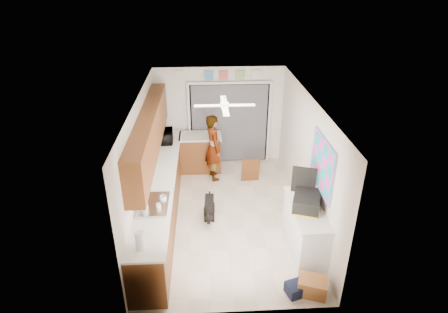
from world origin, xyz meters
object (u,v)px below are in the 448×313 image
object	(u,v)px
soap_bottle	(144,201)
man	(213,148)
microwave	(165,136)
dog	(209,207)
paper_towel_roll	(140,240)
navy_crate	(297,289)
cup	(163,198)
suitcase	(307,201)
cardboard_box	(312,286)

from	to	relation	value
soap_bottle	man	world-z (taller)	man
microwave	dog	size ratio (longest dim) A/B	0.84
paper_towel_roll	dog	world-z (taller)	paper_towel_roll
man	soap_bottle	bearing A→B (deg)	140.18
paper_towel_roll	man	distance (m)	3.84
navy_crate	man	world-z (taller)	man
cup	paper_towel_roll	size ratio (longest dim) A/B	0.41
cup	paper_towel_roll	world-z (taller)	paper_towel_roll
suitcase	cardboard_box	size ratio (longest dim) A/B	1.29
cardboard_box	man	world-z (taller)	man
navy_crate	man	distance (m)	4.00
microwave	soap_bottle	world-z (taller)	soap_bottle
dog	suitcase	bearing A→B (deg)	-31.28
soap_bottle	suitcase	world-z (taller)	soap_bottle
soap_bottle	man	bearing A→B (deg)	64.78
microwave	soap_bottle	bearing A→B (deg)	174.67
man	dog	size ratio (longest dim) A/B	2.62
soap_bottle	dog	distance (m)	1.72
microwave	cup	xyz separation A→B (m)	(0.17, -2.51, -0.10)
navy_crate	paper_towel_roll	bearing A→B (deg)	177.59
microwave	man	world-z (taller)	man
suitcase	paper_towel_roll	bearing A→B (deg)	-142.92
suitcase	dog	size ratio (longest dim) A/B	0.93
suitcase	soap_bottle	bearing A→B (deg)	-163.76
cardboard_box	microwave	bearing A→B (deg)	123.62
microwave	man	bearing A→B (deg)	-98.41
paper_towel_roll	man	xyz separation A→B (m)	(1.17, 3.65, -0.27)
soap_bottle	cup	bearing A→B (deg)	40.15
suitcase	man	size ratio (longest dim) A/B	0.35
paper_towel_roll	navy_crate	distance (m)	2.56
paper_towel_roll	man	size ratio (longest dim) A/B	0.18
paper_towel_roll	suitcase	bearing A→B (deg)	18.55
paper_towel_roll	cardboard_box	size ratio (longest dim) A/B	0.67
cup	dog	xyz separation A→B (m)	(0.82, 0.76, -0.74)
cardboard_box	man	distance (m)	4.07
man	paper_towel_roll	bearing A→B (deg)	147.61
paper_towel_roll	dog	size ratio (longest dim) A/B	0.48
dog	soap_bottle	bearing A→B (deg)	-134.93
paper_towel_roll	cup	bearing A→B (deg)	80.21
dog	microwave	bearing A→B (deg)	122.30
cardboard_box	navy_crate	distance (m)	0.25
soap_bottle	suitcase	size ratio (longest dim) A/B	0.52
suitcase	navy_crate	distance (m)	1.43
microwave	suitcase	size ratio (longest dim) A/B	0.90
dog	navy_crate	bearing A→B (deg)	-55.02
microwave	paper_towel_roll	distance (m)	3.76
soap_bottle	paper_towel_roll	bearing A→B (deg)	-85.91
soap_bottle	paper_towel_roll	distance (m)	1.01
cardboard_box	paper_towel_roll	bearing A→B (deg)	177.82
cup	suitcase	size ratio (longest dim) A/B	0.21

